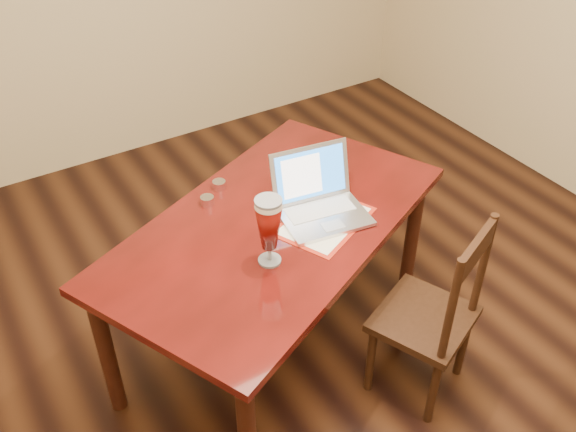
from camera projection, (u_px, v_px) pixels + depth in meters
ground at (330, 395)px, 2.90m from camera, size 5.00×5.00×0.00m
room_shell at (355, 10)px, 1.83m from camera, size 4.51×5.01×2.71m
dining_table at (276, 236)px, 2.77m from camera, size 1.79×1.45×1.03m
dining_chair at (432, 317)px, 2.69m from camera, size 0.51×0.50×0.93m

